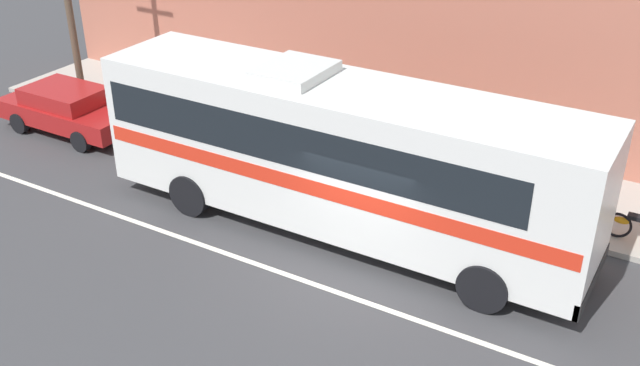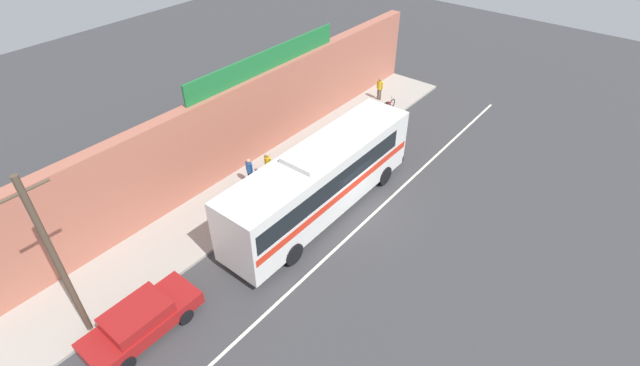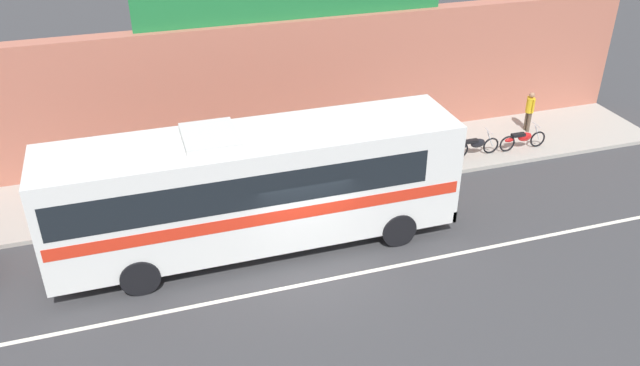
{
  "view_description": "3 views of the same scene",
  "coord_description": "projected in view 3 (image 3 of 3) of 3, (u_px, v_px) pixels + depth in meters",
  "views": [
    {
      "loc": [
        5.98,
        -11.53,
        9.09
      ],
      "look_at": [
        -1.32,
        0.88,
        1.37
      ],
      "focal_mm": 41.58,
      "sensor_mm": 36.0,
      "label": 1
    },
    {
      "loc": [
        -14.64,
        -9.47,
        15.0
      ],
      "look_at": [
        -1.11,
        1.4,
        1.74
      ],
      "focal_mm": 25.9,
      "sensor_mm": 36.0,
      "label": 2
    },
    {
      "loc": [
        -4.1,
        -14.02,
        11.06
      ],
      "look_at": [
        0.79,
        1.38,
        1.75
      ],
      "focal_mm": 36.49,
      "sensor_mm": 36.0,
      "label": 3
    }
  ],
  "objects": [
    {
      "name": "motorcycle_blue",
      "position": [
        357.0,
        165.0,
        22.08
      ],
      "size": [
        1.88,
        0.56,
        0.94
      ],
      "color": "black",
      "rests_on": "sidewalk_slab"
    },
    {
      "name": "pedestrian_far_right",
      "position": [
        209.0,
        154.0,
        21.73
      ],
      "size": [
        0.3,
        0.48,
        1.58
      ],
      "color": "black",
      "rests_on": "sidewalk_slab"
    },
    {
      "name": "motorcycle_green",
      "position": [
        475.0,
        145.0,
        23.38
      ],
      "size": [
        1.85,
        0.56,
        0.94
      ],
      "color": "black",
      "rests_on": "sidewalk_slab"
    },
    {
      "name": "sidewalk_slab",
      "position": [
        265.0,
        176.0,
        22.43
      ],
      "size": [
        30.0,
        3.6,
        0.14
      ],
      "primitive_type": "cube",
      "color": "#A8A399",
      "rests_on": "ground_plane"
    },
    {
      "name": "ground_plane",
      "position": [
        308.0,
        265.0,
        18.17
      ],
      "size": [
        70.0,
        70.0,
        0.0
      ],
      "primitive_type": "plane",
      "color": "#3A3A3D"
    },
    {
      "name": "pedestrian_by_curb",
      "position": [
        530.0,
        109.0,
        24.99
      ],
      "size": [
        0.3,
        0.48,
        1.59
      ],
      "color": "brown",
      "rests_on": "sidewalk_slab"
    },
    {
      "name": "road_center_stripe",
      "position": [
        317.0,
        282.0,
        17.51
      ],
      "size": [
        30.0,
        0.14,
        0.01
      ],
      "primitive_type": "cube",
      "color": "silver",
      "rests_on": "ground_plane"
    },
    {
      "name": "storefront_facade",
      "position": [
        248.0,
        90.0,
        23.04
      ],
      "size": [
        30.0,
        0.7,
        4.8
      ],
      "primitive_type": "cube",
      "color": "#B26651",
      "rests_on": "ground_plane"
    },
    {
      "name": "motorcycle_purple",
      "position": [
        522.0,
        139.0,
        23.83
      ],
      "size": [
        1.91,
        0.56,
        0.94
      ],
      "color": "black",
      "rests_on": "sidewalk_slab"
    },
    {
      "name": "storefront_billboard",
      "position": [
        294.0,
        3.0,
        22.03
      ],
      "size": [
        10.83,
        0.12,
        1.1
      ],
      "primitive_type": "cube",
      "color": "#1E7538",
      "rests_on": "storefront_facade"
    },
    {
      "name": "pedestrian_near_shop",
      "position": [
        237.0,
        155.0,
        21.54
      ],
      "size": [
        0.3,
        0.48,
        1.68
      ],
      "color": "navy",
      "rests_on": "sidewalk_slab"
    },
    {
      "name": "intercity_bus",
      "position": [
        253.0,
        184.0,
        17.94
      ],
      "size": [
        11.4,
        2.63,
        3.78
      ],
      "color": "silver",
      "rests_on": "ground_plane"
    },
    {
      "name": "motorcycle_orange",
      "position": [
        417.0,
        157.0,
        22.57
      ],
      "size": [
        1.93,
        0.56,
        0.94
      ],
      "color": "black",
      "rests_on": "sidewalk_slab"
    }
  ]
}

